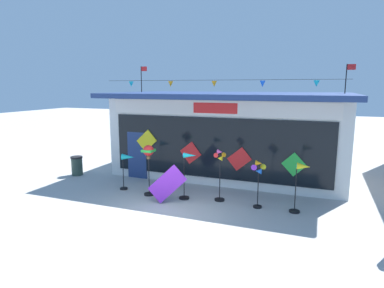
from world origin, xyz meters
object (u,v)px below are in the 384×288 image
(kite_shop_building, at_px, (231,133))
(wind_spinner_far_right, at_px, (301,179))
(wind_spinner_center_left, at_px, (188,170))
(wind_spinner_right, at_px, (258,173))
(display_kite_on_ground, at_px, (167,184))
(wind_spinner_far_left, at_px, (127,163))
(wind_spinner_center_right, at_px, (220,168))
(trash_bin, at_px, (77,166))
(wind_spinner_left, at_px, (149,156))

(kite_shop_building, bearing_deg, wind_spinner_far_right, -50.87)
(wind_spinner_center_left, height_order, wind_spinner_right, wind_spinner_center_left)
(kite_shop_building, bearing_deg, wind_spinner_right, -63.87)
(kite_shop_building, distance_m, display_kite_on_ground, 4.98)
(kite_shop_building, height_order, wind_spinner_far_left, kite_shop_building)
(wind_spinner_center_right, height_order, trash_bin, wind_spinner_center_right)
(wind_spinner_center_left, height_order, wind_spinner_far_right, wind_spinner_center_left)
(wind_spinner_right, bearing_deg, trash_bin, 172.16)
(wind_spinner_far_left, xyz_separation_m, trash_bin, (-3.28, 1.03, -0.63))
(wind_spinner_center_left, bearing_deg, wind_spinner_center_right, 12.71)
(wind_spinner_left, bearing_deg, trash_bin, 163.81)
(kite_shop_building, xyz_separation_m, wind_spinner_far_right, (3.32, -4.08, -0.75))
(wind_spinner_far_left, distance_m, wind_spinner_left, 1.16)
(display_kite_on_ground, bearing_deg, wind_spinner_center_left, 48.53)
(wind_spinner_center_right, bearing_deg, wind_spinner_right, -8.55)
(wind_spinner_left, xyz_separation_m, wind_spinner_right, (3.93, 0.12, -0.30))
(kite_shop_building, bearing_deg, display_kite_on_ground, -101.14)
(wind_spinner_left, height_order, trash_bin, wind_spinner_left)
(wind_spinner_far_right, bearing_deg, trash_bin, 173.48)
(wind_spinner_center_right, height_order, display_kite_on_ground, wind_spinner_center_right)
(wind_spinner_left, bearing_deg, wind_spinner_right, 1.79)
(wind_spinner_far_left, bearing_deg, wind_spinner_center_left, -3.31)
(wind_spinner_far_left, height_order, wind_spinner_center_right, wind_spinner_center_right)
(wind_spinner_center_right, distance_m, wind_spinner_right, 1.37)
(wind_spinner_far_left, distance_m, wind_spinner_center_left, 2.55)
(wind_spinner_left, height_order, wind_spinner_far_right, wind_spinner_left)
(kite_shop_building, relative_size, display_kite_on_ground, 8.18)
(wind_spinner_right, bearing_deg, kite_shop_building, 116.13)
(kite_shop_building, height_order, wind_spinner_center_left, kite_shop_building)
(display_kite_on_ground, bearing_deg, wind_spinner_far_right, 8.90)
(kite_shop_building, xyz_separation_m, display_kite_on_ground, (-0.93, -4.74, -1.19))
(wind_spinner_center_right, relative_size, trash_bin, 2.15)
(wind_spinner_left, xyz_separation_m, trash_bin, (-4.34, 1.26, -1.04))
(wind_spinner_right, height_order, display_kite_on_ground, wind_spinner_right)
(wind_spinner_center_right, bearing_deg, wind_spinner_left, -172.77)
(wind_spinner_far_right, bearing_deg, wind_spinner_left, -178.15)
(wind_spinner_left, relative_size, wind_spinner_center_left, 1.11)
(kite_shop_building, bearing_deg, wind_spinner_center_right, -80.34)
(wind_spinner_left, bearing_deg, wind_spinner_center_left, 3.11)
(wind_spinner_far_left, bearing_deg, kite_shop_building, 53.56)
(wind_spinner_center_left, bearing_deg, trash_bin, 168.54)
(wind_spinner_right, xyz_separation_m, trash_bin, (-8.27, 1.14, -0.74))
(wind_spinner_center_right, bearing_deg, trash_bin, 172.30)
(display_kite_on_ground, bearing_deg, trash_bin, 161.70)
(kite_shop_building, distance_m, wind_spinner_center_right, 4.03)
(wind_spinner_left, bearing_deg, wind_spinner_center_right, 7.23)
(wind_spinner_far_left, height_order, wind_spinner_right, wind_spinner_right)
(wind_spinner_right, relative_size, wind_spinner_far_right, 0.99)
(trash_bin, bearing_deg, wind_spinner_right, -7.84)
(wind_spinner_center_left, height_order, display_kite_on_ground, wind_spinner_center_left)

